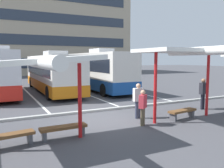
% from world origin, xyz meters
% --- Properties ---
extents(ground_plane, '(160.00, 160.00, 0.00)m').
position_xyz_m(ground_plane, '(0.00, 0.00, 0.00)').
color(ground_plane, '#47474C').
extents(terminal_building, '(42.07, 13.51, 18.58)m').
position_xyz_m(terminal_building, '(0.03, 38.96, 7.92)').
color(terminal_building, tan).
rests_on(terminal_building, ground).
extents(coach_bus_1, '(2.64, 11.70, 3.49)m').
position_xyz_m(coach_bus_1, '(-0.06, 10.61, 1.60)').
color(coach_bus_1, silver).
rests_on(coach_bus_1, ground).
extents(coach_bus_2, '(2.63, 11.92, 3.74)m').
position_xyz_m(coach_bus_2, '(3.92, 10.47, 1.72)').
color(coach_bus_2, silver).
rests_on(coach_bus_2, ground).
extents(lane_stripe_1, '(0.16, 14.00, 0.01)m').
position_xyz_m(lane_stripe_1, '(-2.06, 9.24, 0.00)').
color(lane_stripe_1, white).
rests_on(lane_stripe_1, ground).
extents(lane_stripe_2, '(0.16, 14.00, 0.01)m').
position_xyz_m(lane_stripe_2, '(2.06, 9.24, 0.00)').
color(lane_stripe_2, white).
rests_on(lane_stripe_2, ground).
extents(lane_stripe_3, '(0.16, 14.00, 0.01)m').
position_xyz_m(lane_stripe_3, '(6.17, 9.24, 0.00)').
color(lane_stripe_3, white).
rests_on(lane_stripe_3, ground).
extents(waiting_shelter_1, '(3.93, 4.38, 2.99)m').
position_xyz_m(waiting_shelter_1, '(-3.32, -2.23, 2.70)').
color(waiting_shelter_1, red).
rests_on(waiting_shelter_1, ground).
extents(bench_1, '(1.61, 0.63, 0.45)m').
position_xyz_m(bench_1, '(-4.22, -1.87, 0.33)').
color(bench_1, brown).
rests_on(bench_1, ground).
extents(bench_2, '(1.69, 0.45, 0.45)m').
position_xyz_m(bench_2, '(-2.42, -1.78, 0.34)').
color(bench_2, brown).
rests_on(bench_2, ground).
extents(waiting_shelter_2, '(4.23, 4.55, 3.36)m').
position_xyz_m(waiting_shelter_2, '(3.34, -1.93, 3.12)').
color(waiting_shelter_2, red).
rests_on(waiting_shelter_2, ground).
extents(bench_3, '(1.61, 0.62, 0.45)m').
position_xyz_m(bench_3, '(3.34, -1.67, 0.33)').
color(bench_3, brown).
rests_on(bench_3, ground).
extents(platform_kerb, '(44.00, 0.24, 0.12)m').
position_xyz_m(platform_kerb, '(0.00, 1.65, 0.06)').
color(platform_kerb, '#ADADA8').
rests_on(platform_kerb, ground).
extents(waiting_passenger_1, '(0.49, 0.44, 1.53)m').
position_xyz_m(waiting_passenger_1, '(1.05, -1.71, 0.87)').
color(waiting_passenger_1, brown).
rests_on(waiting_passenger_1, ground).
extents(waiting_passenger_2, '(0.50, 0.26, 1.69)m').
position_xyz_m(waiting_passenger_2, '(1.54, -0.60, 0.98)').
color(waiting_passenger_2, '#33384C').
rests_on(waiting_passenger_2, ground).
extents(waiting_passenger_3, '(0.55, 0.34, 1.76)m').
position_xyz_m(waiting_passenger_3, '(5.94, -0.53, 1.03)').
color(waiting_passenger_3, black).
rests_on(waiting_passenger_3, ground).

